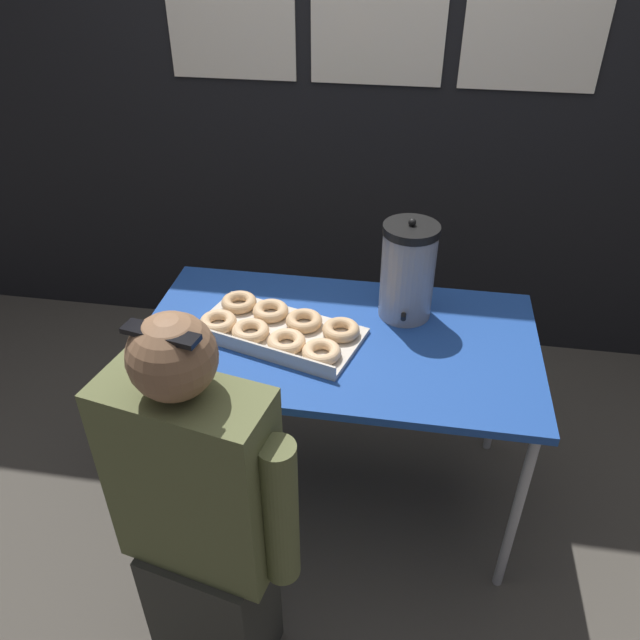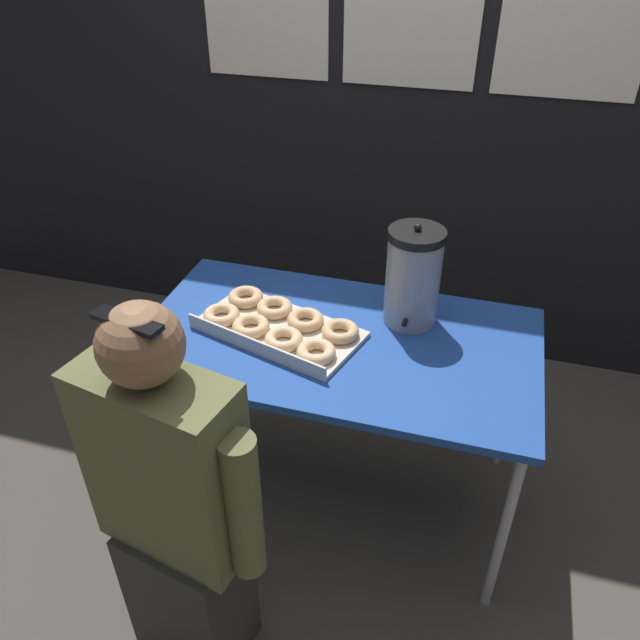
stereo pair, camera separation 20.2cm
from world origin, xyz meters
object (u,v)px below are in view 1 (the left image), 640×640
object	(u,v)px
donut_box	(278,329)
cell_phone	(149,368)
person_seated	(201,526)
coffee_urn	(408,271)

from	to	relation	value
donut_box	cell_phone	distance (m)	0.43
cell_phone	person_seated	size ratio (longest dim) A/B	0.13
donut_box	cell_phone	size ratio (longest dim) A/B	3.68
coffee_urn	cell_phone	world-z (taller)	coffee_urn
donut_box	person_seated	world-z (taller)	person_seated
donut_box	coffee_urn	xyz separation A→B (m)	(0.40, 0.19, 0.14)
donut_box	cell_phone	bearing A→B (deg)	-129.70
coffee_urn	cell_phone	bearing A→B (deg)	-150.30
donut_box	coffee_urn	size ratio (longest dim) A/B	1.65
donut_box	person_seated	distance (m)	0.69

